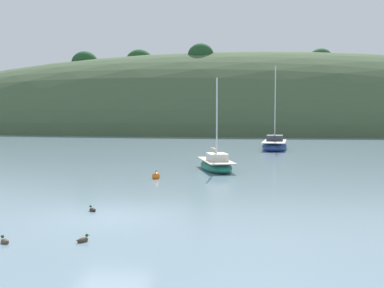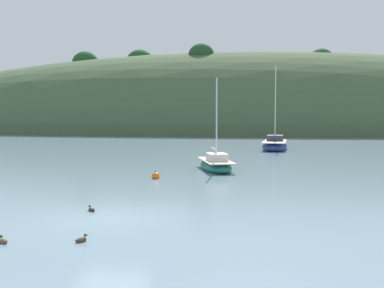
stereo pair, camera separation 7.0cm
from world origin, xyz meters
name	(u,v)px [view 2 (the right image)]	position (x,y,z in m)	size (l,w,h in m)	color
ground_plane	(111,217)	(0.00, 0.00, 0.00)	(400.00, 400.00, 0.00)	slate
far_shoreline_hill	(230,132)	(-0.03, 71.46, 0.03)	(150.00, 36.00, 30.87)	#425638
sailboat_yellow_far	(216,165)	(2.39, 13.74, 0.33)	(3.09, 5.37, 5.92)	#196B56
sailboat_blue_center	(275,145)	(6.66, 30.97, 0.41)	(2.93, 7.09, 8.46)	navy
mooring_buoy_outer	(156,176)	(-0.51, 9.41, 0.12)	(0.44, 0.44, 0.54)	orange
duck_lone_left	(91,210)	(-0.98, 0.83, 0.05)	(0.37, 0.36, 0.24)	#2D2823
duck_lead	(81,240)	(0.16, -3.07, 0.05)	(0.33, 0.40, 0.24)	#473828
duck_lone_right	(3,241)	(-1.91, -3.48, 0.05)	(0.39, 0.35, 0.24)	brown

